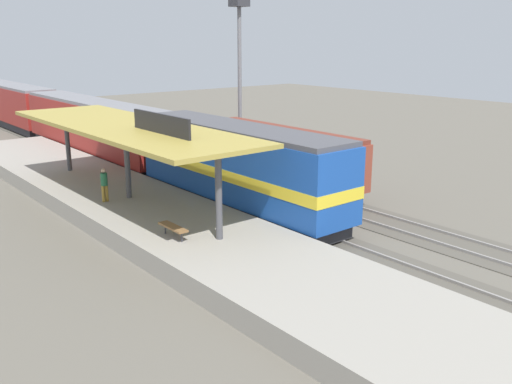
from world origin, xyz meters
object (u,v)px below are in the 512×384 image
at_px(passenger_carriage_front, 93,128).
at_px(locomotive, 237,167).
at_px(platform_bench, 173,227).
at_px(freight_car, 278,158).
at_px(person_waiting, 104,183).
at_px(light_mast, 239,45).
at_px(passenger_carriage_rear, 10,104).

bearing_deg(passenger_carriage_front, locomotive, -90.00).
xyz_separation_m(platform_bench, freight_car, (10.60, 5.50, 0.63)).
bearing_deg(freight_car, person_waiting, 173.10).
bearing_deg(platform_bench, freight_car, 27.43).
xyz_separation_m(freight_car, light_mast, (3.20, 7.80, 6.43)).
bearing_deg(person_waiting, light_mast, 25.52).
distance_m(locomotive, freight_car, 5.06).
relative_size(freight_car, light_mast, 1.03).
relative_size(platform_bench, light_mast, 0.15).
distance_m(locomotive, light_mast, 13.92).
xyz_separation_m(passenger_carriage_rear, person_waiting, (-5.88, -35.48, -0.46)).
bearing_deg(person_waiting, locomotive, -29.45).
height_order(platform_bench, passenger_carriage_rear, passenger_carriage_rear).
relative_size(platform_bench, person_waiting, 0.99).
bearing_deg(person_waiting, passenger_carriage_front, 68.18).
bearing_deg(platform_bench, person_waiting, 88.96).
distance_m(passenger_carriage_front, light_mast, 12.82).
distance_m(platform_bench, passenger_carriage_rear, 42.68).
bearing_deg(person_waiting, passenger_carriage_rear, 80.60).
bearing_deg(passenger_carriage_rear, platform_bench, -98.08).
distance_m(platform_bench, person_waiting, 6.79).
xyz_separation_m(locomotive, light_mast, (7.80, 9.85, 5.99)).
bearing_deg(passenger_carriage_front, person_waiting, -111.82).
relative_size(locomotive, passenger_carriage_rear, 0.72).
bearing_deg(platform_bench, locomotive, 29.90).
height_order(platform_bench, person_waiting, person_waiting).
relative_size(freight_car, person_waiting, 7.02).
bearing_deg(platform_bench, passenger_carriage_front, 74.37).
relative_size(passenger_carriage_front, freight_car, 1.67).
bearing_deg(passenger_carriage_rear, light_mast, -74.92).
relative_size(platform_bench, freight_car, 0.14).
xyz_separation_m(passenger_carriage_front, passenger_carriage_rear, (0.00, 20.80, 0.00)).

